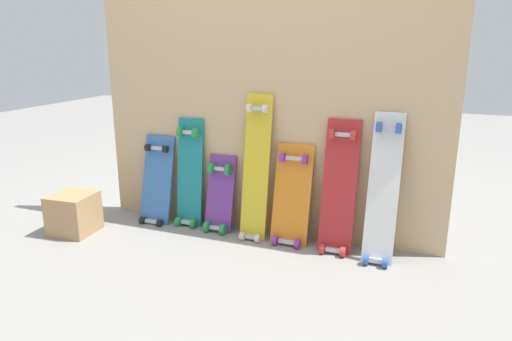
% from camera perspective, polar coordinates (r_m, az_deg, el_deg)
% --- Properties ---
extents(ground_plane, '(12.00, 12.00, 0.00)m').
position_cam_1_polar(ground_plane, '(3.10, 0.47, -7.55)').
color(ground_plane, gray).
extents(plywood_wall_panel, '(2.26, 0.04, 1.48)m').
position_cam_1_polar(plywood_wall_panel, '(2.95, 0.99, 6.23)').
color(plywood_wall_panel, tan).
rests_on(plywood_wall_panel, ground).
extents(skateboard_blue, '(0.22, 0.21, 0.66)m').
position_cam_1_polar(skateboard_blue, '(3.29, -11.92, -1.71)').
color(skateboard_blue, '#386BAD').
rests_on(skateboard_blue, ground).
extents(skateboard_teal, '(0.18, 0.17, 0.78)m').
position_cam_1_polar(skateboard_teal, '(3.18, -8.05, -0.84)').
color(skateboard_teal, '#197A7F').
rests_on(skateboard_teal, ground).
extents(skateboard_purple, '(0.19, 0.19, 0.55)m').
position_cam_1_polar(skateboard_purple, '(3.09, -4.45, -3.37)').
color(skateboard_purple, '#6B338C').
rests_on(skateboard_purple, ground).
extents(skateboard_yellow, '(0.17, 0.22, 0.97)m').
position_cam_1_polar(skateboard_yellow, '(2.93, -0.03, -0.35)').
color(skateboard_yellow, gold).
rests_on(skateboard_yellow, ground).
extents(skateboard_orange, '(0.23, 0.22, 0.68)m').
position_cam_1_polar(skateboard_orange, '(2.90, 4.31, -3.58)').
color(skateboard_orange, orange).
rests_on(skateboard_orange, ground).
extents(skateboard_red, '(0.20, 0.23, 0.84)m').
position_cam_1_polar(skateboard_red, '(2.80, 9.97, -2.64)').
color(skateboard_red, '#B22626').
rests_on(skateboard_red, ground).
extents(skateboard_white, '(0.17, 0.28, 0.90)m').
position_cam_1_polar(skateboard_white, '(2.73, 15.08, -2.83)').
color(skateboard_white, silver).
rests_on(skateboard_white, ground).
extents(wooden_crate, '(0.28, 0.28, 0.26)m').
position_cam_1_polar(wooden_crate, '(3.29, -21.19, -4.86)').
color(wooden_crate, tan).
rests_on(wooden_crate, ground).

